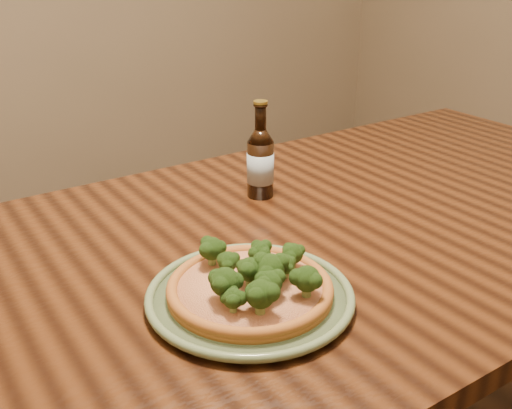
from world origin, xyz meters
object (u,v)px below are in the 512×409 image
table (352,255)px  beer_bottle (260,162)px  plate (250,296)px  pizza (251,285)px

table → beer_bottle: (-0.10, 0.18, 0.17)m
table → beer_bottle: size_ratio=7.79×
plate → table: bearing=23.1°
beer_bottle → pizza: bearing=-104.4°
beer_bottle → table: bearing=-38.8°
plate → beer_bottle: 0.41m
table → plate: (-0.35, -0.15, 0.10)m
pizza → table: bearing=23.6°
plate → pizza: bearing=-66.3°
plate → beer_bottle: (0.24, 0.33, 0.07)m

